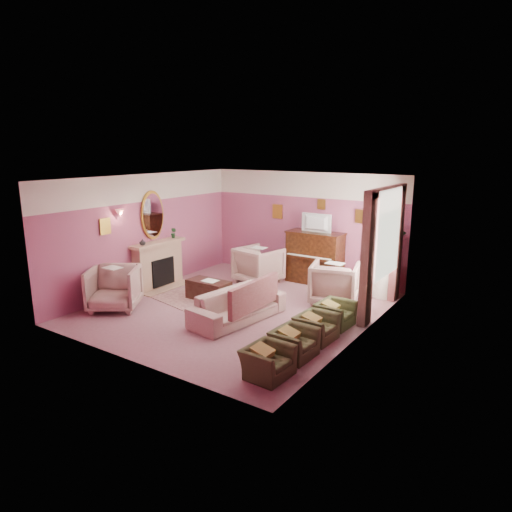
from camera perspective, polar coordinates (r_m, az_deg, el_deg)
The scene contains 48 objects.
floor at distance 9.99m, azimuth -2.30°, elevation -6.54°, with size 5.50×6.00×0.01m, color #9C6570.
ceiling at distance 9.41m, azimuth -2.46°, elevation 9.70°, with size 5.50×6.00×0.01m, color silver.
wall_back at distance 12.11m, azimuth 6.03°, elevation 3.80°, with size 5.50×0.02×2.80m, color #814165.
wall_front at distance 7.47m, azimuth -16.08°, elevation -2.73°, with size 5.50×0.02×2.80m, color #814165.
wall_left at distance 11.41m, azimuth -13.62°, elevation 2.90°, with size 0.02×6.00×2.80m, color #814165.
wall_right at distance 8.32m, azimuth 13.11°, elevation -0.90°, with size 0.02×6.00×2.80m, color #814165.
picture_rail_band at distance 11.97m, azimuth 6.13°, elevation 8.87°, with size 5.50×0.01×0.65m, color silver.
stripe_panel at distance 9.60m, azimuth 15.70°, elevation -1.16°, with size 0.01×3.00×2.15m, color #9DA48C.
fireplace_surround at distance 11.61m, azimuth -12.13°, elevation -1.14°, with size 0.30×1.40×1.10m, color tan.
fireplace_inset at distance 11.58m, azimuth -11.75°, elevation -1.93°, with size 0.18×0.72×0.68m, color black.
fire_ember at distance 11.60m, azimuth -11.57°, elevation -2.82°, with size 0.06×0.54×0.10m, color orange.
mantel_shelf at distance 11.47m, azimuth -12.17°, elevation 1.60°, with size 0.40×1.55×0.07m, color tan.
hearth at distance 11.62m, azimuth -11.31°, elevation -3.85°, with size 0.55×1.50×0.02m, color tan.
mirror_frame at distance 11.45m, azimuth -12.83°, elevation 5.01°, with size 0.04×0.72×1.20m, color #AC832A.
mirror_glass at distance 11.43m, azimuth -12.74°, elevation 5.00°, with size 0.01×0.60×1.06m, color silver.
sconce_shade at distance 10.68m, azimuth -16.66°, elevation 5.17°, with size 0.20×0.20×0.16m, color #D66D61.
piano at distance 11.76m, azimuth 7.36°, elevation -0.26°, with size 1.40×0.60×1.30m, color #321709.
piano_keyshelf at distance 11.44m, azimuth 6.59°, elevation -0.27°, with size 1.30×0.12×0.06m, color #321709.
piano_keys at distance 11.43m, azimuth 6.59°, elevation -0.07°, with size 1.20×0.08×0.02m, color white.
piano_top at distance 11.62m, azimuth 7.46°, elevation 2.90°, with size 1.45×0.65×0.04m, color #321709.
television at distance 11.53m, azimuth 7.39°, elevation 4.28°, with size 0.80×0.12×0.48m, color black.
print_back_left at distance 12.42m, azimuth 2.70°, elevation 5.59°, with size 0.30×0.03×0.38m, color #AC832A.
print_back_right at distance 11.39m, azimuth 12.91°, elevation 4.86°, with size 0.26×0.03×0.34m, color #AC832A.
print_back_mid at distance 11.77m, azimuth 8.17°, elevation 6.41°, with size 0.22×0.03×0.26m, color #AC832A.
print_left_wall at distance 10.57m, azimuth -18.33°, elevation 3.54°, with size 0.03×0.28×0.36m, color #AC832A.
window_blind at distance 9.71m, azimuth 16.20°, elevation 2.75°, with size 0.03×1.40×1.80m, color white.
curtain_left at distance 8.97m, azimuth 13.74°, elevation -0.58°, with size 0.16×0.34×2.60m, color brown.
curtain_right at distance 10.68m, azimuth 17.18°, elevation 1.42°, with size 0.16×0.34×2.60m, color brown.
pelmet at distance 9.62m, azimuth 16.08°, elevation 7.84°, with size 0.16×2.20×0.16m, color brown.
mantel_plant at distance 11.81m, azimuth -10.27°, elevation 2.86°, with size 0.16×0.16×0.28m, color #235528.
mantel_vase at distance 11.10m, azimuth -14.00°, elevation 1.70°, with size 0.16×0.16×0.16m, color silver.
area_rug at distance 10.51m, azimuth -5.37°, elevation -5.54°, with size 2.50×1.80×0.01m, color #9E6E68.
coffee_table at distance 10.54m, azimuth -5.93°, elevation -4.25°, with size 1.00×0.50×0.45m, color black.
table_paper at distance 10.44m, azimuth -5.75°, elevation -3.09°, with size 0.35×0.28×0.01m, color white.
sofa at distance 9.20m, azimuth -2.28°, elevation -5.53°, with size 0.70×2.10×0.85m, color tan.
sofa_throw at distance 8.92m, azimuth -0.21°, elevation -4.93°, with size 0.11×1.59×0.58m, color brown.
floral_armchair_left at distance 11.70m, azimuth 0.36°, elevation -0.89°, with size 1.00×1.00×1.04m, color tan.
floral_armchair_right at distance 10.29m, azimuth 9.76°, elevation -3.09°, with size 1.00×1.00×1.04m, color tan.
floral_armchair_front at distance 10.24m, azimuth -17.34°, elevation -3.60°, with size 1.00×1.00×1.04m, color tan.
olive_chair_a at distance 7.08m, azimuth 1.47°, elevation -12.49°, with size 0.51×0.73×0.63m, color #444827.
olive_chair_b at distance 7.72m, azimuth 4.78°, elevation -10.24°, with size 0.51×0.73×0.63m, color #444827.
olive_chair_c at distance 8.39m, azimuth 7.53°, elevation -8.32°, with size 0.51×0.73×0.63m, color #444827.
olive_chair_d at distance 9.09m, azimuth 9.85°, elevation -6.67°, with size 0.51×0.73×0.63m, color #444827.
side_table at distance 11.05m, azimuth 15.67°, elevation -3.17°, with size 0.52×0.52×0.70m, color white.
side_plant_big at distance 10.91m, azimuth 15.84°, elevation -0.55°, with size 0.30×0.30×0.34m, color #235528.
side_plant_small at distance 10.79m, azimuth 16.27°, elevation -0.90°, with size 0.16×0.16×0.28m, color #235528.
palm_pot at distance 11.20m, azimuth 15.81°, elevation -3.92°, with size 0.34×0.34×0.34m, color #9D5A38.
palm_plant at distance 10.97m, azimuth 16.11°, elevation 0.52°, with size 0.76×0.76×1.44m, color #235528.
Camera 1 is at (5.55, -7.58, 3.41)m, focal length 32.00 mm.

